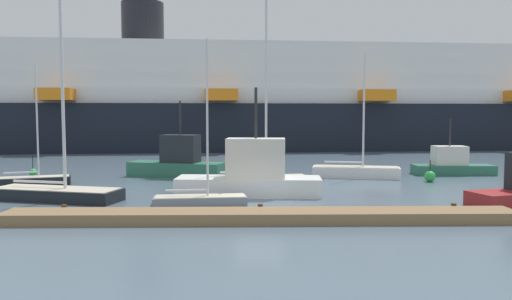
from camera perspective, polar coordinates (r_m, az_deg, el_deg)
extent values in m
plane|color=slate|center=(25.66, 0.34, -6.50)|extent=(600.00, 600.00, 0.00)
cube|color=olive|center=(22.03, 0.58, -7.61)|extent=(22.51, 1.85, 0.50)
cylinder|color=#423323|center=(24.49, -21.21, -6.58)|extent=(0.24, 0.24, 0.60)
cylinder|color=#423323|center=(23.02, 0.51, -6.97)|extent=(0.24, 0.24, 0.60)
cylinder|color=#423323|center=(24.94, 21.79, -6.40)|extent=(0.24, 0.24, 0.60)
cube|color=white|center=(37.67, 11.43, -2.53)|extent=(6.60, 3.11, 0.80)
cube|color=beige|center=(37.62, 11.44, -1.89)|extent=(6.32, 2.91, 0.04)
cylinder|color=silver|center=(37.42, 12.31, 4.47)|extent=(0.15, 0.15, 8.40)
cylinder|color=silver|center=(37.59, 10.04, -1.37)|extent=(2.82, 0.71, 0.12)
cube|color=gray|center=(26.20, -6.42, -5.81)|extent=(4.95, 1.81, 0.44)
cube|color=beige|center=(26.16, -6.43, -5.29)|extent=(4.75, 1.68, 0.04)
cylinder|color=silver|center=(25.81, -5.64, 3.65)|extent=(0.12, 0.12, 8.17)
cylinder|color=silver|center=(26.12, -7.98, -4.59)|extent=(2.18, 0.30, 0.09)
cube|color=black|center=(36.10, -24.31, -3.31)|extent=(4.88, 2.71, 0.55)
cube|color=beige|center=(36.07, -24.32, -2.84)|extent=(4.67, 2.55, 0.04)
cylinder|color=silver|center=(35.79, -23.90, 3.07)|extent=(0.11, 0.11, 7.45)
cylinder|color=silver|center=(36.10, -25.41, -2.34)|extent=(2.04, 0.73, 0.09)
cube|color=black|center=(29.44, -22.02, -4.78)|extent=(7.56, 3.85, 0.65)
cube|color=beige|center=(29.39, -22.04, -4.11)|extent=(7.24, 3.62, 0.04)
cylinder|color=silver|center=(28.87, -21.45, 8.70)|extent=(0.17, 0.17, 13.04)
cylinder|color=silver|center=(29.97, -23.70, -3.37)|extent=(3.20, 0.96, 0.14)
cube|color=black|center=(33.11, 0.23, -3.58)|extent=(7.09, 3.03, 0.56)
cube|color=beige|center=(33.07, 0.23, -3.07)|extent=(6.79, 2.84, 0.04)
cylinder|color=silver|center=(32.98, 1.17, 7.86)|extent=(0.16, 0.16, 12.62)
cylinder|color=silver|center=(32.84, -1.48, -2.54)|extent=(3.07, 0.68, 0.13)
cube|color=white|center=(28.97, -0.85, -4.19)|extent=(8.52, 3.01, 1.06)
cube|color=silver|center=(28.75, -0.02, -0.91)|extent=(3.49, 2.09, 2.27)
cylinder|color=#262626|center=(28.64, -0.02, 4.29)|extent=(0.17, 0.17, 2.93)
cube|color=#2D6B51|center=(37.86, -9.17, -2.23)|extent=(7.56, 4.01, 1.11)
cube|color=#1E2328|center=(37.57, -8.69, 0.17)|extent=(3.05, 2.26, 2.07)
cylinder|color=#262626|center=(37.48, -8.73, 3.69)|extent=(0.15, 0.15, 2.55)
cube|color=#2D6B51|center=(41.72, 21.73, -2.12)|extent=(6.14, 2.00, 0.77)
cube|color=silver|center=(41.50, 21.38, -0.58)|extent=(2.48, 1.50, 1.48)
cylinder|color=#262626|center=(41.40, 21.45, 1.92)|extent=(0.12, 0.12, 2.14)
sphere|color=green|center=(41.43, -24.28, -2.36)|extent=(0.59, 0.59, 0.59)
cylinder|color=black|center=(41.35, -24.31, -1.28)|extent=(0.06, 0.06, 0.98)
sphere|color=green|center=(36.77, 19.39, -2.88)|extent=(0.77, 0.77, 0.77)
cylinder|color=black|center=(36.68, 19.42, -1.68)|extent=(0.06, 0.06, 0.78)
cube|color=black|center=(68.64, 3.85, 2.73)|extent=(110.43, 23.39, 6.03)
cube|color=white|center=(68.66, 3.87, 6.07)|extent=(101.55, 20.91, 1.97)
cube|color=white|center=(68.75, 3.88, 7.72)|extent=(95.45, 19.65, 1.97)
cube|color=white|center=(68.90, 3.89, 9.35)|extent=(89.36, 18.40, 1.97)
cube|color=white|center=(69.10, 3.90, 10.98)|extent=(83.27, 17.14, 1.97)
cube|color=orange|center=(62.42, -22.04, 5.96)|extent=(4.16, 3.35, 1.38)
cube|color=orange|center=(59.82, -4.05, 6.35)|extent=(4.16, 3.35, 1.38)
cube|color=orange|center=(63.23, 13.71, 6.12)|extent=(4.16, 3.35, 1.38)
cylinder|color=black|center=(69.34, -12.91, 13.98)|extent=(5.52, 5.52, 5.48)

